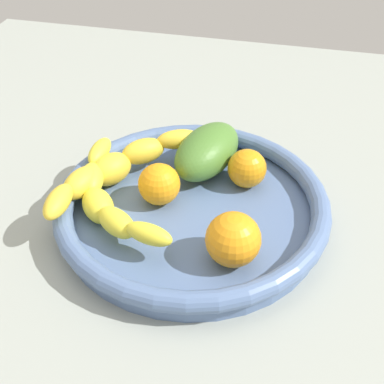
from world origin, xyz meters
TOP-DOWN VIEW (x-y plane):
  - kitchen_counter at (0.00, 0.00)cm, footprint 120.00×120.00cm
  - fruit_bowl at (0.00, 0.00)cm, footprint 36.13×36.13cm
  - banana_draped_left at (10.44, 3.40)cm, footprint 16.63×19.54cm
  - banana_draped_right at (11.48, -2.71)cm, footprint 16.42×22.83cm
  - orange_front at (-6.10, -7.17)cm, footprint 5.40×5.40cm
  - orange_mid_left at (-6.74, 7.75)cm, footprint 6.58×6.58cm
  - orange_mid_right at (4.66, -0.82)cm, footprint 5.64×5.64cm
  - mango_green at (0.10, -9.31)cm, footprint 10.99×14.74cm

SIDE VIEW (x-z plane):
  - kitchen_counter at x=0.00cm, z-range 0.00..3.00cm
  - fruit_bowl at x=0.00cm, z-range 3.05..7.36cm
  - banana_draped_left at x=10.44cm, z-range 4.98..9.78cm
  - orange_front at x=-6.10cm, z-range 4.68..10.08cm
  - orange_mid_right at x=4.66cm, z-range 4.68..10.32cm
  - banana_draped_right at x=11.48cm, z-range 5.02..10.41cm
  - mango_green at x=0.10cm, z-range 4.68..11.05cm
  - orange_mid_left at x=-6.74cm, z-range 4.68..11.26cm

